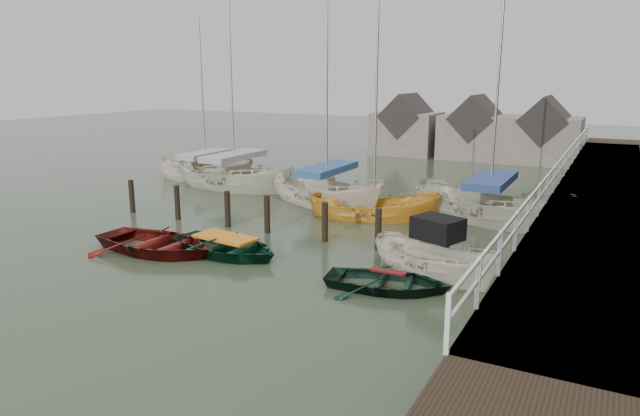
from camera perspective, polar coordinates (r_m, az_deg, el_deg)
The scene contains 13 objects.
ground at distance 18.19m, azimuth -7.28°, elevation -5.21°, with size 120.00×120.00×0.00m, color #303C26.
pier at distance 24.56m, azimuth 25.99°, elevation 0.10°, with size 3.04×32.00×2.70m.
mooring_pilings at distance 21.03m, azimuth -5.11°, elevation -1.20°, with size 13.72×0.22×1.80m.
far_sheds at distance 41.27m, azimuth 15.06°, elevation 7.41°, with size 14.00×4.08×4.39m.
rowboat_red at distance 19.62m, azimuth -16.00°, elevation -4.25°, with size 3.16×4.42×0.92m, color #57100C.
rowboat_green at distance 18.86m, azimuth -9.35°, elevation -4.62°, with size 2.88×4.03×0.83m, color #08331C.
rowboat_dkgreen at distance 15.82m, azimuth 6.78°, elevation -8.07°, with size 2.45×3.43×0.71m, color black.
motorboat at distance 17.00m, azimuth 11.32°, elevation -6.36°, with size 4.53×2.90×2.53m.
sailboat_a at distance 29.79m, azimuth -8.50°, elevation 2.12°, with size 7.36×3.12×10.86m.
sailboat_b at distance 25.80m, azimuth 0.67°, elevation 0.55°, with size 7.43×5.05×11.22m.
sailboat_c at distance 23.38m, azimuth 5.39°, elevation -0.96°, with size 5.70×3.49×9.42m.
sailboat_d at distance 23.90m, azimuth 16.51°, elevation -1.03°, with size 7.61×5.08×12.04m.
sailboat_e at distance 32.28m, azimuth -11.32°, elevation 2.87°, with size 6.27×2.53×9.87m.
Camera 1 is at (10.06, -14.04, 5.72)m, focal length 32.00 mm.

